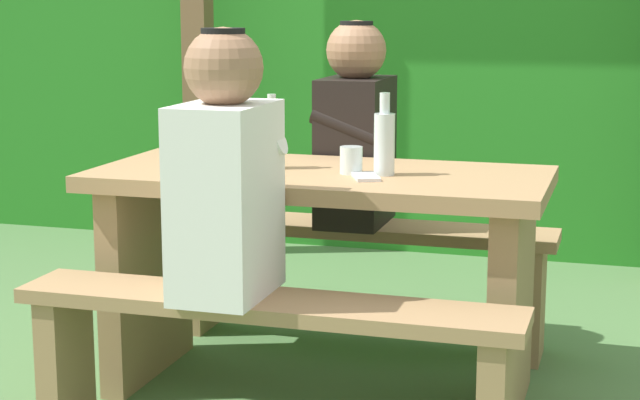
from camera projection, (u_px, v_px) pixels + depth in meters
name	position (u px, v px, depth m)	size (l,w,h in m)	color
ground_plane	(320.00, 390.00, 3.39)	(12.00, 12.00, 0.00)	#4D7441
hedge_backdrop	(451.00, 24.00, 5.38)	(6.40, 0.78, 2.23)	#257820
pergola_post_left	(197.00, 28.00, 5.06)	(0.12, 0.12, 2.20)	brown
picnic_table	(320.00, 242.00, 3.30)	(1.40, 0.64, 0.72)	#9E7A51
bench_near	(267.00, 343.00, 2.86)	(1.40, 0.24, 0.45)	#9E7A51
bench_far	(360.00, 258.00, 3.81)	(1.40, 0.24, 0.45)	#9E7A51
person_white_shirt	(226.00, 174.00, 2.81)	(0.25, 0.35, 0.72)	white
person_black_coat	(356.00, 131.00, 3.72)	(0.25, 0.35, 0.72)	black
drinking_glass	(351.00, 160.00, 3.20)	(0.07, 0.07, 0.08)	silver
bottle_left	(384.00, 141.00, 3.16)	(0.06, 0.06, 0.25)	silver
bottle_right	(272.00, 139.00, 3.29)	(0.06, 0.06, 0.23)	silver
cell_phone	(365.00, 177.00, 3.12)	(0.07, 0.14, 0.01)	silver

